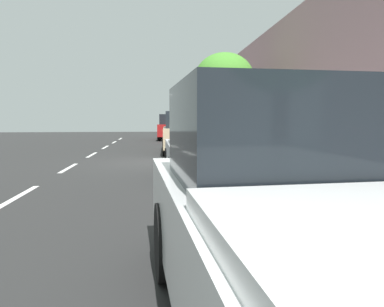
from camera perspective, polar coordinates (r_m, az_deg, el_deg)
name	(u,v)px	position (r m, az deg, el deg)	size (l,w,h in m)	color
ground	(156,162)	(12.98, -6.06, -1.49)	(61.07, 61.07, 0.00)	#292929
sidewalk	(270,159)	(13.71, 12.90, -0.89)	(4.27, 38.17, 0.16)	#A29E9E
curb_edge	(214,160)	(13.16, 3.74, -1.03)	(0.16, 38.17, 0.16)	gray
lane_stripe_centre	(69,168)	(12.17, -20.04, -2.29)	(0.14, 35.80, 0.01)	white
lane_stripe_bike_edge	(176,162)	(13.00, -2.66, -1.44)	(0.12, 38.17, 0.01)	white
building_facade	(331,73)	(14.68, 22.27, 12.35)	(0.50, 38.17, 6.84)	gray
parked_pickup_white_nearest	(337,243)	(2.33, 23.21, -13.72)	(2.30, 5.42, 1.95)	white
parked_sedan_silver_second	(197,149)	(10.31, 0.77, 0.83)	(1.86, 4.41, 1.52)	#B7BABF
parked_suv_tan_mid	(183,132)	(16.56, -1.51, 3.69)	(2.09, 4.76, 1.99)	tan
parked_suv_red_far	(171,127)	(26.88, -3.56, 4.53)	(2.19, 4.81, 1.99)	maroon
bicycle_at_curb	(252,188)	(6.43, 10.03, -5.79)	(1.68, 0.59, 0.75)	black
cyclist_with_backpack	(273,156)	(5.97, 13.42, -0.46)	(0.43, 0.62, 1.68)	#C6B284
street_tree_mid_block	(224,79)	(18.06, 5.42, 12.30)	(3.06, 3.06, 4.88)	#523C1E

